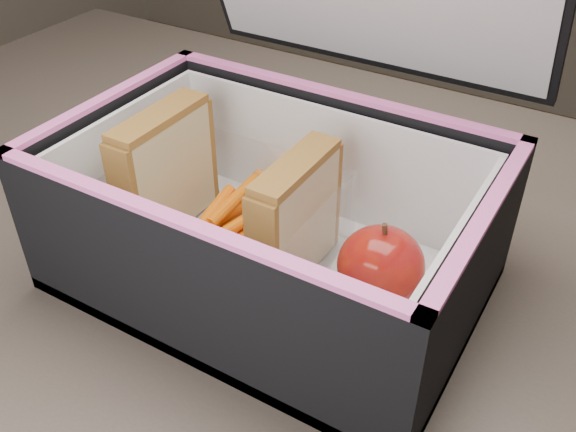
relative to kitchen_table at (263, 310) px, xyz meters
name	(u,v)px	position (x,y,z in m)	size (l,w,h in m)	color
kitchen_table	(263,310)	(0.00, 0.00, 0.00)	(1.20, 0.80, 0.75)	brown
lunch_bag	(274,207)	(0.04, -0.03, 0.16)	(0.34, 0.30, 0.33)	black
plastic_tub	(229,214)	(-0.01, -0.04, 0.14)	(0.18, 0.13, 0.07)	white
sandwich_left	(165,171)	(-0.07, -0.04, 0.16)	(0.03, 0.10, 0.11)	#CFB27F
sandwich_right	(296,220)	(0.06, -0.04, 0.16)	(0.03, 0.10, 0.11)	#CFB27F
carrot_sticks	(232,226)	(-0.01, -0.03, 0.12)	(0.06, 0.14, 0.03)	#F8640A
paper_napkin	(372,295)	(0.13, -0.03, 0.11)	(0.08, 0.08, 0.01)	white
red_apple	(381,266)	(0.13, -0.04, 0.14)	(0.08, 0.08, 0.07)	maroon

